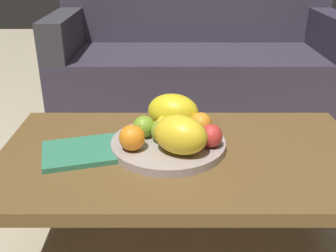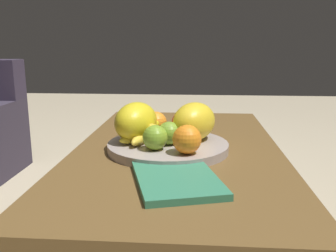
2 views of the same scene
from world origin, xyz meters
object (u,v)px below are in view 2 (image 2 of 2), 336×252
magazine (177,179)px  fruit_bowl (168,147)px  apple_left (155,138)px  apple_right (182,122)px  melon_large_front (136,122)px  melon_smaller_beside (194,121)px  orange_left (187,139)px  orange_front (156,123)px  apple_front (169,133)px  banana_bunch (143,132)px  coffee_table (178,160)px

magazine → fruit_bowl: bearing=-6.7°
apple_left → apple_right: apple_right is taller
fruit_bowl → melon_large_front: melon_large_front is taller
fruit_bowl → melon_smaller_beside: melon_smaller_beside is taller
orange_left → orange_front: bearing=26.6°
orange_left → apple_front: (0.09, 0.05, -0.01)m
banana_bunch → orange_front: bearing=-13.6°
melon_large_front → apple_front: melon_large_front is taller
orange_front → banana_bunch: bearing=166.4°
fruit_bowl → orange_left: orange_left is taller
melon_smaller_beside → magazine: (-0.29, 0.04, -0.07)m
melon_large_front → orange_left: bearing=-128.3°
orange_front → banana_bunch: size_ratio=0.45×
apple_front → orange_left: bearing=-148.1°
magazine → orange_left: bearing=-22.9°
orange_left → magazine: orange_left is taller
apple_front → magazine: size_ratio=0.27×
melon_large_front → apple_left: 0.12m
melon_smaller_beside → apple_front: bearing=127.8°
apple_front → magazine: bearing=-171.6°
fruit_bowl → coffee_table: bearing=-31.4°
fruit_bowl → apple_right: (0.13, -0.04, 0.05)m
orange_front → apple_front: 0.13m
melon_large_front → magazine: (-0.27, -0.14, -0.07)m
melon_smaller_beside → banana_bunch: 0.16m
coffee_table → apple_left: size_ratio=16.27×
melon_large_front → melon_smaller_beside: melon_large_front is taller
orange_front → magazine: size_ratio=0.29×
orange_front → fruit_bowl: bearing=-155.5°
fruit_bowl → magazine: fruit_bowl is taller
melon_smaller_beside → banana_bunch: size_ratio=1.01×
melon_large_front → apple_left: (-0.09, -0.07, -0.02)m
fruit_bowl → banana_bunch: bearing=92.9°
apple_right → apple_left: bearing=161.7°
apple_left → fruit_bowl: bearing=-21.2°
melon_smaller_beside → fruit_bowl: bearing=114.7°
apple_right → banana_bunch: bearing=139.7°
melon_smaller_beside → orange_front: 0.14m
orange_left → apple_right: orange_left is taller
apple_front → apple_right: bearing=-12.7°
melon_large_front → orange_front: bearing=-29.3°
orange_front → apple_front: orange_front is taller
apple_front → magazine: 0.24m
melon_smaller_beside → orange_left: bearing=172.8°
fruit_bowl → orange_left: size_ratio=4.59×
melon_large_front → banana_bunch: bearing=-130.4°
coffee_table → orange_left: 0.19m
banana_bunch → magazine: banana_bunch is taller
apple_right → magazine: (-0.38, -0.00, -0.05)m
melon_smaller_beside → apple_right: 0.10m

